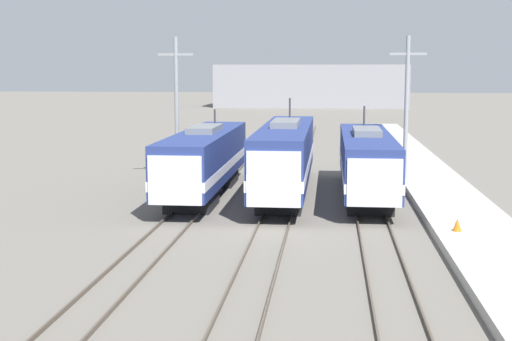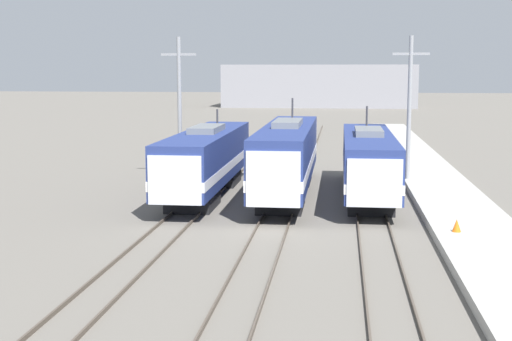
# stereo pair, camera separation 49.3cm
# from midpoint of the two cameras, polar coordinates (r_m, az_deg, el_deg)

# --- Properties ---
(ground_plane) EXTENTS (400.00, 400.00, 0.00)m
(ground_plane) POSITION_cam_midpoint_polar(r_m,az_deg,el_deg) (33.79, 1.03, -4.42)
(ground_plane) COLOR #666059
(rail_pair_far_left) EXTENTS (1.51, 120.00, 0.15)m
(rail_pair_far_left) POSITION_cam_midpoint_polar(r_m,az_deg,el_deg) (34.48, -6.75, -4.10)
(rail_pair_far_left) COLOR #4C4238
(rail_pair_far_left) RESTS_ON ground_plane
(rail_pair_center) EXTENTS (1.51, 120.00, 0.15)m
(rail_pair_center) POSITION_cam_midpoint_polar(r_m,az_deg,el_deg) (33.77, 1.04, -4.30)
(rail_pair_center) COLOR #4C4238
(rail_pair_center) RESTS_ON ground_plane
(rail_pair_far_right) EXTENTS (1.51, 120.00, 0.15)m
(rail_pair_far_right) POSITION_cam_midpoint_polar(r_m,az_deg,el_deg) (33.71, 9.00, -4.42)
(rail_pair_far_right) COLOR #4C4238
(rail_pair_far_right) RESTS_ON ground_plane
(locomotive_far_left) EXTENTS (2.85, 16.50, 4.84)m
(locomotive_far_left) POSITION_cam_midpoint_polar(r_m,az_deg,el_deg) (41.24, -4.56, 0.79)
(locomotive_far_left) COLOR black
(locomotive_far_left) RESTS_ON ground_plane
(locomotive_center) EXTENTS (2.80, 18.01, 5.52)m
(locomotive_center) POSITION_cam_midpoint_polar(r_m,az_deg,el_deg) (41.30, 2.00, 1.04)
(locomotive_center) COLOR black
(locomotive_center) RESTS_ON ground_plane
(locomotive_far_right) EXTENTS (2.82, 16.32, 5.07)m
(locomotive_far_right) POSITION_cam_midpoint_polar(r_m,az_deg,el_deg) (41.04, 8.50, 0.63)
(locomotive_far_right) COLOR black
(locomotive_far_right) RESTS_ON ground_plane
(catenary_tower_left) EXTENTS (2.31, 0.27, 9.42)m
(catenary_tower_left) POSITION_cam_midpoint_polar(r_m,az_deg,el_deg) (47.03, -6.67, 5.20)
(catenary_tower_left) COLOR gray
(catenary_tower_left) RESTS_ON ground_plane
(catenary_tower_right) EXTENTS (2.31, 0.27, 9.42)m
(catenary_tower_right) POSITION_cam_midpoint_polar(r_m,az_deg,el_deg) (46.12, 11.64, 5.03)
(catenary_tower_right) COLOR gray
(catenary_tower_right) RESTS_ON ground_plane
(platform) EXTENTS (4.00, 120.00, 0.41)m
(platform) POSITION_cam_midpoint_polar(r_m,az_deg,el_deg) (34.21, 16.50, -4.25)
(platform) COLOR #A8A59E
(platform) RESTS_ON ground_plane
(traffic_cone) EXTENTS (0.38, 0.38, 0.55)m
(traffic_cone) POSITION_cam_midpoint_polar(r_m,az_deg,el_deg) (31.89, 15.37, -4.21)
(traffic_cone) COLOR orange
(traffic_cone) RESTS_ON platform
(depot_building) EXTENTS (37.50, 12.04, 8.28)m
(depot_building) POSITION_cam_midpoint_polar(r_m,az_deg,el_deg) (142.66, 4.33, 6.77)
(depot_building) COLOR gray
(depot_building) RESTS_ON ground_plane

